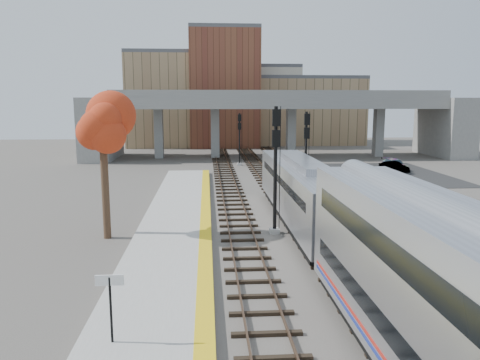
{
  "coord_description": "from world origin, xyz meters",
  "views": [
    {
      "loc": [
        -5.2,
        -22.27,
        8.03
      ],
      "look_at": [
        -2.87,
        10.41,
        2.5
      ],
      "focal_mm": 35.0,
      "sensor_mm": 36.0,
      "label": 1
    }
  ],
  "objects_px": {
    "locomotive": "(302,190)",
    "signal_mast_near": "(275,170)",
    "signal_mast_far": "(239,141)",
    "car_c": "(395,164)",
    "car_b": "(394,167)",
    "tree": "(102,130)",
    "car_a": "(348,174)",
    "signal_mast_mid": "(306,155)"
  },
  "relations": [
    {
      "from": "signal_mast_near",
      "to": "signal_mast_mid",
      "type": "relative_size",
      "value": 1.08
    },
    {
      "from": "car_b",
      "to": "car_a",
      "type": "bearing_deg",
      "value": -166.85
    },
    {
      "from": "car_b",
      "to": "car_c",
      "type": "bearing_deg",
      "value": 45.19
    },
    {
      "from": "signal_mast_near",
      "to": "tree",
      "type": "xyz_separation_m",
      "value": [
        -10.06,
        -0.24,
        2.44
      ]
    },
    {
      "from": "signal_mast_mid",
      "to": "signal_mast_far",
      "type": "relative_size",
      "value": 1.1
    },
    {
      "from": "locomotive",
      "to": "car_c",
      "type": "bearing_deg",
      "value": 55.89
    },
    {
      "from": "signal_mast_far",
      "to": "car_a",
      "type": "relative_size",
      "value": 2.07
    },
    {
      "from": "car_a",
      "to": "signal_mast_near",
      "type": "bearing_deg",
      "value": -135.79
    },
    {
      "from": "locomotive",
      "to": "signal_mast_near",
      "type": "xyz_separation_m",
      "value": [
        -2.1,
        -2.09,
        1.69
      ]
    },
    {
      "from": "signal_mast_near",
      "to": "car_a",
      "type": "bearing_deg",
      "value": 61.55
    },
    {
      "from": "signal_mast_far",
      "to": "car_a",
      "type": "bearing_deg",
      "value": -48.73
    },
    {
      "from": "signal_mast_near",
      "to": "car_a",
      "type": "height_order",
      "value": "signal_mast_near"
    },
    {
      "from": "tree",
      "to": "car_a",
      "type": "distance_m",
      "value": 28.74
    },
    {
      "from": "signal_mast_mid",
      "to": "signal_mast_far",
      "type": "height_order",
      "value": "signal_mast_mid"
    },
    {
      "from": "car_b",
      "to": "tree",
      "type": "bearing_deg",
      "value": -159.02
    },
    {
      "from": "locomotive",
      "to": "signal_mast_mid",
      "type": "distance_m",
      "value": 8.77
    },
    {
      "from": "car_a",
      "to": "car_b",
      "type": "distance_m",
      "value": 8.05
    },
    {
      "from": "locomotive",
      "to": "tree",
      "type": "xyz_separation_m",
      "value": [
        -12.16,
        -2.34,
        4.13
      ]
    },
    {
      "from": "locomotive",
      "to": "tree",
      "type": "distance_m",
      "value": 13.05
    },
    {
      "from": "locomotive",
      "to": "car_b",
      "type": "distance_m",
      "value": 26.22
    },
    {
      "from": "signal_mast_near",
      "to": "car_b",
      "type": "distance_m",
      "value": 29.28
    },
    {
      "from": "signal_mast_mid",
      "to": "car_b",
      "type": "distance_m",
      "value": 18.62
    },
    {
      "from": "locomotive",
      "to": "signal_mast_near",
      "type": "relative_size",
      "value": 2.46
    },
    {
      "from": "locomotive",
      "to": "car_b",
      "type": "xyz_separation_m",
      "value": [
        14.98,
        21.46,
        -1.62
      ]
    },
    {
      "from": "locomotive",
      "to": "tree",
      "type": "bearing_deg",
      "value": -169.13
    },
    {
      "from": "signal_mast_far",
      "to": "car_b",
      "type": "xyz_separation_m",
      "value": [
        17.08,
        -7.37,
        -2.5
      ]
    },
    {
      "from": "signal_mast_mid",
      "to": "locomotive",
      "type": "bearing_deg",
      "value": -103.34
    },
    {
      "from": "signal_mast_near",
      "to": "signal_mast_mid",
      "type": "height_order",
      "value": "signal_mast_near"
    },
    {
      "from": "locomotive",
      "to": "signal_mast_far",
      "type": "bearing_deg",
      "value": 94.17
    },
    {
      "from": "signal_mast_mid",
      "to": "car_a",
      "type": "height_order",
      "value": "signal_mast_mid"
    },
    {
      "from": "car_c",
      "to": "signal_mast_near",
      "type": "bearing_deg",
      "value": -128.47
    },
    {
      "from": "signal_mast_far",
      "to": "car_a",
      "type": "distance_m",
      "value": 15.92
    },
    {
      "from": "signal_mast_far",
      "to": "car_b",
      "type": "bearing_deg",
      "value": -23.34
    },
    {
      "from": "car_a",
      "to": "signal_mast_far",
      "type": "bearing_deg",
      "value": 113.93
    },
    {
      "from": "signal_mast_far",
      "to": "car_b",
      "type": "height_order",
      "value": "signal_mast_far"
    },
    {
      "from": "locomotive",
      "to": "signal_mast_mid",
      "type": "bearing_deg",
      "value": 76.66
    },
    {
      "from": "tree",
      "to": "car_c",
      "type": "relative_size",
      "value": 1.98
    },
    {
      "from": "locomotive",
      "to": "signal_mast_near",
      "type": "height_order",
      "value": "signal_mast_near"
    },
    {
      "from": "signal_mast_far",
      "to": "car_b",
      "type": "distance_m",
      "value": 18.77
    },
    {
      "from": "tree",
      "to": "car_c",
      "type": "distance_m",
      "value": 38.56
    },
    {
      "from": "signal_mast_far",
      "to": "car_c",
      "type": "height_order",
      "value": "signal_mast_far"
    },
    {
      "from": "car_a",
      "to": "car_b",
      "type": "height_order",
      "value": "car_b"
    }
  ]
}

